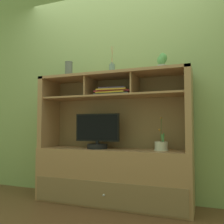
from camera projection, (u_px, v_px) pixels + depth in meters
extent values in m
cube|color=brown|center=(112.00, 204.00, 2.63)|extent=(6.00, 6.00, 0.02)
cube|color=#8BA463|center=(119.00, 78.00, 2.94)|extent=(6.00, 0.02, 2.80)
cube|color=#A47850|center=(112.00, 176.00, 2.65)|extent=(1.68, 0.42, 0.58)
cube|color=olive|center=(104.00, 195.00, 2.44)|extent=(1.61, 0.01, 0.25)
sphere|color=silver|center=(104.00, 195.00, 2.43)|extent=(0.02, 0.02, 0.02)
cube|color=#A47850|center=(50.00, 113.00, 2.98)|extent=(0.06, 0.39, 0.82)
cube|color=#A47850|center=(189.00, 109.00, 2.40)|extent=(0.06, 0.39, 0.82)
cube|color=olive|center=(118.00, 113.00, 2.86)|extent=(1.62, 0.02, 0.79)
cube|color=#A47850|center=(112.00, 76.00, 2.71)|extent=(1.68, 0.39, 0.03)
cube|color=#A47850|center=(112.00, 97.00, 2.70)|extent=(1.56, 0.35, 0.02)
cube|color=#A47850|center=(91.00, 88.00, 2.80)|extent=(0.02, 0.33, 0.21)
cube|color=#A47850|center=(135.00, 85.00, 2.61)|extent=(0.02, 0.33, 0.21)
cylinder|color=black|center=(97.00, 146.00, 2.69)|extent=(0.22, 0.22, 0.05)
cylinder|color=black|center=(97.00, 143.00, 2.69)|extent=(0.04, 0.04, 0.03)
cube|color=black|center=(97.00, 127.00, 2.70)|extent=(0.51, 0.03, 0.30)
cube|color=black|center=(97.00, 127.00, 2.69)|extent=(0.48, 0.00, 0.27)
cylinder|color=beige|center=(161.00, 146.00, 2.50)|extent=(0.13, 0.13, 0.09)
cylinder|color=beige|center=(161.00, 150.00, 2.49)|extent=(0.15, 0.15, 0.01)
cylinder|color=#4C6B38|center=(161.00, 130.00, 2.51)|extent=(0.02, 0.02, 0.24)
sphere|color=#BB8238|center=(159.00, 130.00, 2.50)|extent=(0.02, 0.02, 0.02)
sphere|color=#BB8238|center=(161.00, 118.00, 2.53)|extent=(0.02, 0.02, 0.02)
ellipsoid|color=#569E58|center=(163.00, 139.00, 2.49)|extent=(0.04, 0.05, 0.10)
ellipsoid|color=#569E58|center=(163.00, 139.00, 2.50)|extent=(0.05, 0.06, 0.12)
cube|color=slate|center=(113.00, 95.00, 2.67)|extent=(0.38, 0.20, 0.02)
cube|color=gold|center=(113.00, 93.00, 2.67)|extent=(0.32, 0.24, 0.01)
cube|color=#A52938|center=(113.00, 92.00, 2.67)|extent=(0.41, 0.23, 0.01)
cube|color=gold|center=(113.00, 90.00, 2.67)|extent=(0.35, 0.27, 0.01)
cube|color=#392F4A|center=(114.00, 89.00, 2.66)|extent=(0.31, 0.25, 0.01)
cylinder|color=slate|center=(112.00, 69.00, 2.72)|extent=(0.06, 0.06, 0.11)
cylinder|color=slate|center=(112.00, 64.00, 2.72)|extent=(0.03, 0.03, 0.02)
cylinder|color=tan|center=(112.00, 55.00, 2.73)|extent=(0.00, 0.02, 0.20)
cylinder|color=tan|center=(112.00, 55.00, 2.73)|extent=(0.04, 0.02, 0.20)
cylinder|color=tan|center=(112.00, 55.00, 2.73)|extent=(0.01, 0.02, 0.20)
cylinder|color=tan|center=(112.00, 55.00, 2.73)|extent=(0.03, 0.04, 0.20)
cylinder|color=tan|center=(112.00, 55.00, 2.72)|extent=(0.02, 0.01, 0.20)
cylinder|color=#95978F|center=(162.00, 68.00, 2.53)|extent=(0.09, 0.09, 0.06)
cylinder|color=#95978F|center=(162.00, 70.00, 2.53)|extent=(0.11, 0.11, 0.01)
ellipsoid|color=#53934D|center=(164.00, 58.00, 2.53)|extent=(0.07, 0.04, 0.10)
ellipsoid|color=#53934D|center=(163.00, 59.00, 2.55)|extent=(0.08, 0.07, 0.12)
ellipsoid|color=#53934D|center=(161.00, 59.00, 2.55)|extent=(0.06, 0.06, 0.08)
ellipsoid|color=#53934D|center=(161.00, 60.00, 2.54)|extent=(0.07, 0.05, 0.10)
ellipsoid|color=#53934D|center=(161.00, 62.00, 2.53)|extent=(0.05, 0.06, 0.10)
ellipsoid|color=#53934D|center=(163.00, 61.00, 2.51)|extent=(0.05, 0.05, 0.12)
cylinder|color=#575E57|center=(69.00, 70.00, 2.91)|extent=(0.09, 0.09, 0.18)
torus|color=#575E57|center=(69.00, 62.00, 2.91)|extent=(0.09, 0.09, 0.01)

